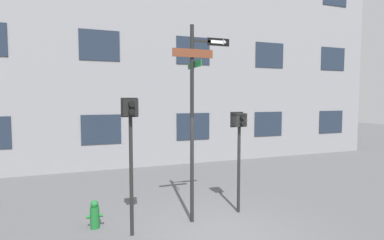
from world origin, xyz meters
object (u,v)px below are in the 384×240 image
at_px(pedestrian_signal_left, 131,130).
at_px(pedestrian_signal_right, 239,135).
at_px(fire_hydrant, 95,215).
at_px(street_sign_pole, 195,107).

relative_size(pedestrian_signal_left, pedestrian_signal_right, 1.14).
xyz_separation_m(pedestrian_signal_right, fire_hydrant, (-3.55, 0.25, -1.71)).
height_order(pedestrian_signal_left, pedestrian_signal_right, pedestrian_signal_left).
distance_m(street_sign_pole, pedestrian_signal_right, 1.48).
distance_m(pedestrian_signal_left, pedestrian_signal_right, 2.85).
height_order(street_sign_pole, pedestrian_signal_left, street_sign_pole).
bearing_deg(pedestrian_signal_right, street_sign_pole, -172.47).
height_order(street_sign_pole, pedestrian_signal_right, street_sign_pole).
relative_size(pedestrian_signal_left, fire_hydrant, 4.60).
relative_size(street_sign_pole, fire_hydrant, 7.20).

